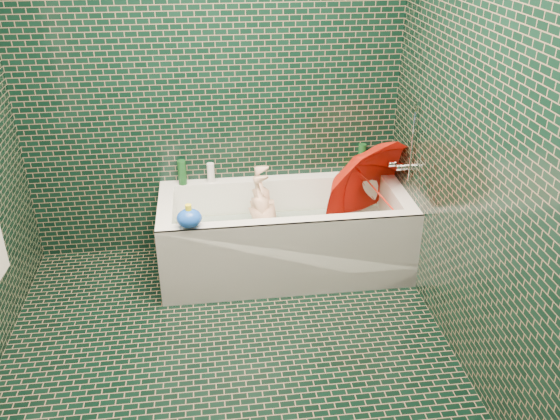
{
  "coord_description": "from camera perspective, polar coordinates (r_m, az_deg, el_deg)",
  "views": [
    {
      "loc": [
        -0.05,
        -2.53,
        2.34
      ],
      "look_at": [
        0.39,
        0.82,
        0.56
      ],
      "focal_mm": 38.0,
      "sensor_mm": 36.0,
      "label": 1
    }
  ],
  "objects": [
    {
      "name": "soap_bottle_a",
      "position": [
        4.42,
        9.01,
        3.48
      ],
      "size": [
        0.1,
        0.11,
        0.27
      ],
      "primitive_type": "imported",
      "rotation": [
        0.0,
        0.0,
        0.02
      ],
      "color": "white",
      "rests_on": "bathtub"
    },
    {
      "name": "child",
      "position": [
        4.1,
        -1.12,
        -1.97
      ],
      "size": [
        0.95,
        0.51,
        0.32
      ],
      "primitive_type": "imported",
      "rotation": [
        -1.45,
        0.0,
        -1.78
      ],
      "color": "#E6B18F",
      "rests_on": "bathtub"
    },
    {
      "name": "bathtub",
      "position": [
        4.16,
        0.48,
        -3.07
      ],
      "size": [
        1.7,
        0.75,
        0.55
      ],
      "color": "white",
      "rests_on": "floor"
    },
    {
      "name": "bath_mat",
      "position": [
        4.2,
        0.44,
        -3.6
      ],
      "size": [
        1.35,
        0.47,
        0.01
      ],
      "primitive_type": "cube",
      "color": "green",
      "rests_on": "bathtub"
    },
    {
      "name": "floor",
      "position": [
        3.44,
        -4.83,
        -15.18
      ],
      "size": [
        2.8,
        2.8,
        0.0
      ],
      "primitive_type": "plane",
      "color": "black",
      "rests_on": "ground"
    },
    {
      "name": "bottle_left_tall",
      "position": [
        4.22,
        -9.4,
        3.59
      ],
      "size": [
        0.07,
        0.07,
        0.18
      ],
      "primitive_type": "cylinder",
      "rotation": [
        0.0,
        0.0,
        0.19
      ],
      "color": "#13421A",
      "rests_on": "bathtub"
    },
    {
      "name": "umbrella",
      "position": [
        4.1,
        9.55,
        1.51
      ],
      "size": [
        0.97,
        1.15,
        1.02
      ],
      "primitive_type": "imported",
      "rotation": [
        0.46,
        -0.22,
        0.41
      ],
      "color": "red",
      "rests_on": "bathtub"
    },
    {
      "name": "bottle_right_pump",
      "position": [
        4.39,
        9.81,
        4.59
      ],
      "size": [
        0.06,
        0.06,
        0.19
      ],
      "primitive_type": "cylinder",
      "rotation": [
        0.0,
        0.0,
        -0.15
      ],
      "color": "silver",
      "rests_on": "bathtub"
    },
    {
      "name": "rubber_duck",
      "position": [
        4.39,
        7.04,
        4.07
      ],
      "size": [
        0.13,
        0.11,
        0.1
      ],
      "rotation": [
        0.0,
        0.0,
        0.42
      ],
      "color": "yellow",
      "rests_on": "bathtub"
    },
    {
      "name": "water",
      "position": [
        4.13,
        0.45,
        -1.89
      ],
      "size": [
        1.48,
        0.53,
        0.0
      ],
      "primitive_type": "cube",
      "color": "silver",
      "rests_on": "bathtub"
    },
    {
      "name": "faucet",
      "position": [
        4.09,
        11.9,
        4.59
      ],
      "size": [
        0.18,
        0.19,
        0.55
      ],
      "color": "silver",
      "rests_on": "wall_right"
    },
    {
      "name": "wall_front",
      "position": [
        1.57,
        -3.7,
        -16.31
      ],
      "size": [
        2.8,
        0.0,
        2.8
      ],
      "primitive_type": "plane",
      "rotation": [
        -1.57,
        0.0,
        0.0
      ],
      "color": "black",
      "rests_on": "floor"
    },
    {
      "name": "soap_bottle_b",
      "position": [
        4.43,
        8.98,
        3.52
      ],
      "size": [
        0.12,
        0.12,
        0.2
      ],
      "primitive_type": "imported",
      "rotation": [
        0.0,
        0.0,
        0.38
      ],
      "color": "#421E73",
      "rests_on": "bathtub"
    },
    {
      "name": "soap_bottle_c",
      "position": [
        4.43,
        10.02,
        3.43
      ],
      "size": [
        0.19,
        0.19,
        0.18
      ],
      "primitive_type": "imported",
      "rotation": [
        0.0,
        0.0,
        0.39
      ],
      "color": "#13421A",
      "rests_on": "bathtub"
    },
    {
      "name": "wall_right",
      "position": [
        3.07,
        19.3,
        5.31
      ],
      "size": [
        0.0,
        2.8,
        2.8
      ],
      "primitive_type": "plane",
      "rotation": [
        1.57,
        0.0,
        -1.57
      ],
      "color": "black",
      "rests_on": "floor"
    },
    {
      "name": "bottle_right_tall",
      "position": [
        4.38,
        7.87,
        4.91
      ],
      "size": [
        0.07,
        0.07,
        0.22
      ],
      "primitive_type": "cylinder",
      "rotation": [
        0.0,
        0.0,
        0.25
      ],
      "color": "#13421A",
      "rests_on": "bathtub"
    },
    {
      "name": "wall_back",
      "position": [
        4.08,
        -6.66,
        12.04
      ],
      "size": [
        2.8,
        0.0,
        2.8
      ],
      "primitive_type": "plane",
      "rotation": [
        1.57,
        0.0,
        0.0
      ],
      "color": "black",
      "rests_on": "floor"
    },
    {
      "name": "bath_toy",
      "position": [
        3.65,
        -8.73,
        -0.76
      ],
      "size": [
        0.16,
        0.13,
        0.15
      ],
      "rotation": [
        0.0,
        0.0,
        0.04
      ],
      "color": "blue",
      "rests_on": "bathtub"
    },
    {
      "name": "bottle_left_short",
      "position": [
        4.23,
        -6.68,
        3.58
      ],
      "size": [
        0.07,
        0.07,
        0.14
      ],
      "primitive_type": "cylinder",
      "rotation": [
        0.0,
        0.0,
        -0.38
      ],
      "color": "white",
      "rests_on": "bathtub"
    }
  ]
}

